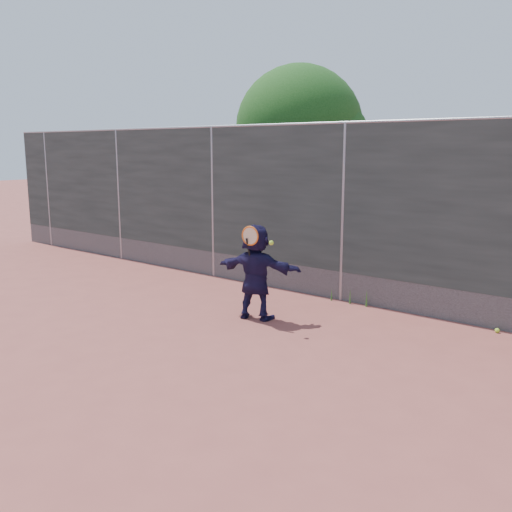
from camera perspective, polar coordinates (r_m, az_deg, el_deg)
The scene contains 7 objects.
ground at distance 7.35m, azimuth -5.79°, elevation -9.96°, with size 80.00×80.00×0.00m, color #9E4C42.
player at distance 8.69m, azimuth 0.00°, elevation -1.59°, with size 1.36×0.43×1.47m, color #191539.
ball_ground at distance 8.88m, azimuth 22.98°, elevation -6.87°, with size 0.07×0.07×0.07m, color #B1E933.
fence at distance 9.73m, azimuth 8.71°, elevation 4.68°, with size 20.00×0.06×3.03m.
swing_action at distance 8.37m, azimuth -0.40°, elevation 1.85°, with size 0.64×0.20×0.51m.
tree_left at distance 13.78m, azimuth 4.98°, elevation 12.17°, with size 3.15×3.00×4.53m.
weed_clump at distance 9.74m, azimuth 9.62°, elevation -4.01°, with size 0.68×0.07×0.30m.
Camera 1 is at (4.86, -4.86, 2.60)m, focal length 40.00 mm.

